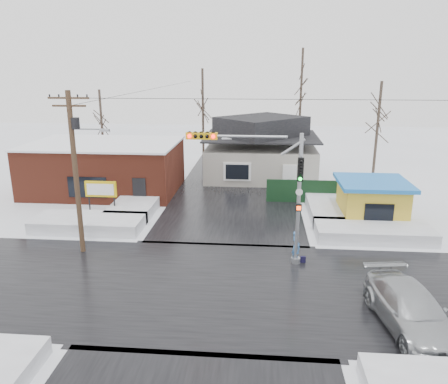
# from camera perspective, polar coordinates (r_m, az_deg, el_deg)

# --- Properties ---
(ground) EXTENTS (120.00, 120.00, 0.00)m
(ground) POSITION_cam_1_polar(r_m,az_deg,el_deg) (21.42, -1.06, -12.26)
(ground) COLOR white
(ground) RESTS_ON ground
(road_ns) EXTENTS (10.00, 120.00, 0.02)m
(road_ns) POSITION_cam_1_polar(r_m,az_deg,el_deg) (21.42, -1.06, -12.24)
(road_ns) COLOR black
(road_ns) RESTS_ON ground
(road_ew) EXTENTS (120.00, 10.00, 0.02)m
(road_ew) POSITION_cam_1_polar(r_m,az_deg,el_deg) (21.42, -1.06, -12.24)
(road_ew) COLOR black
(road_ew) RESTS_ON ground
(snowbank_nw) EXTENTS (7.00, 3.00, 0.80)m
(snowbank_nw) POSITION_cam_1_polar(r_m,az_deg,el_deg) (29.65, -17.22, -3.91)
(snowbank_nw) COLOR white
(snowbank_nw) RESTS_ON ground
(snowbank_ne) EXTENTS (7.00, 3.00, 0.80)m
(snowbank_ne) POSITION_cam_1_polar(r_m,az_deg,el_deg) (28.42, 18.91, -4.94)
(snowbank_ne) COLOR white
(snowbank_ne) RESTS_ON ground
(snowbank_nside_w) EXTENTS (3.00, 8.00, 0.80)m
(snowbank_nside_w) POSITION_cam_1_polar(r_m,az_deg,el_deg) (33.50, -10.91, -1.18)
(snowbank_nside_w) COLOR white
(snowbank_nside_w) RESTS_ON ground
(snowbank_nside_e) EXTENTS (3.00, 8.00, 0.80)m
(snowbank_nside_e) POSITION_cam_1_polar(r_m,az_deg,el_deg) (32.65, 13.48, -1.79)
(snowbank_nside_e) COLOR white
(snowbank_nside_e) RESTS_ON ground
(traffic_signal) EXTENTS (6.05, 0.68, 7.00)m
(traffic_signal) POSITION_cam_1_polar(r_m,az_deg,el_deg) (22.44, 5.86, 1.46)
(traffic_signal) COLOR gray
(traffic_signal) RESTS_ON ground
(utility_pole) EXTENTS (3.15, 0.44, 9.00)m
(utility_pole) POSITION_cam_1_polar(r_m,az_deg,el_deg) (24.88, -18.76, 3.49)
(utility_pole) COLOR #382619
(utility_pole) RESTS_ON ground
(brick_building) EXTENTS (12.20, 8.20, 4.12)m
(brick_building) POSITION_cam_1_polar(r_m,az_deg,el_deg) (37.97, -15.27, 3.20)
(brick_building) COLOR maroon
(brick_building) RESTS_ON ground
(marquee_sign) EXTENTS (2.20, 0.21, 2.55)m
(marquee_sign) POSITION_cam_1_polar(r_m,az_deg,el_deg) (31.41, -15.79, 0.23)
(marquee_sign) COLOR black
(marquee_sign) RESTS_ON ground
(house) EXTENTS (10.40, 8.40, 5.76)m
(house) POSITION_cam_1_polar(r_m,az_deg,el_deg) (41.44, 4.85, 5.52)
(house) COLOR #A5A095
(house) RESTS_ON ground
(kiosk) EXTENTS (4.60, 4.60, 2.88)m
(kiosk) POSITION_cam_1_polar(r_m,az_deg,el_deg) (30.96, 18.71, -1.13)
(kiosk) COLOR gold
(kiosk) RESTS_ON ground
(fence) EXTENTS (8.00, 0.12, 1.80)m
(fence) POSITION_cam_1_polar(r_m,az_deg,el_deg) (34.33, 12.25, 0.04)
(fence) COLOR black
(fence) RESTS_ON ground
(tree_far_left) EXTENTS (3.00, 3.00, 10.00)m
(tree_far_left) POSITION_cam_1_polar(r_m,az_deg,el_deg) (45.20, -2.81, 13.25)
(tree_far_left) COLOR #332821
(tree_far_left) RESTS_ON ground
(tree_far_mid) EXTENTS (3.00, 3.00, 12.00)m
(tree_far_mid) POSITION_cam_1_polar(r_m,az_deg,el_deg) (46.93, 10.14, 15.08)
(tree_far_mid) COLOR #332821
(tree_far_mid) RESTS_ON ground
(tree_far_right) EXTENTS (3.00, 3.00, 9.00)m
(tree_far_right) POSITION_cam_1_polar(r_m,az_deg,el_deg) (40.14, 19.68, 10.86)
(tree_far_right) COLOR #332821
(tree_far_right) RESTS_ON ground
(tree_far_west) EXTENTS (3.00, 3.00, 8.00)m
(tree_far_west) POSITION_cam_1_polar(r_m,az_deg,el_deg) (45.80, -15.85, 10.72)
(tree_far_west) COLOR #332821
(tree_far_west) RESTS_ON ground
(pedestrian) EXTENTS (0.62, 0.75, 1.75)m
(pedestrian) POSITION_cam_1_polar(r_m,az_deg,el_deg) (23.87, 9.39, -7.06)
(pedestrian) COLOR #457CC2
(pedestrian) RESTS_ON ground
(car) EXTENTS (3.10, 5.93, 1.64)m
(car) POSITION_cam_1_polar(r_m,az_deg,el_deg) (19.53, 23.20, -13.95)
(car) COLOR #AFB2B6
(car) RESTS_ON ground
(shopping_bag) EXTENTS (0.28, 0.13, 0.35)m
(shopping_bag) POSITION_cam_1_polar(r_m,az_deg,el_deg) (24.09, 10.27, -8.71)
(shopping_bag) COLOR black
(shopping_bag) RESTS_ON ground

